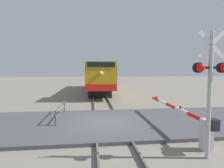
# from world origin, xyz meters

# --- Properties ---
(ground_plane) EXTENTS (160.00, 160.00, 0.00)m
(ground_plane) POSITION_xyz_m (0.00, 0.00, 0.00)
(ground_plane) COLOR gray
(rail_track_left) EXTENTS (0.08, 80.00, 0.15)m
(rail_track_left) POSITION_xyz_m (-0.72, 0.00, 0.07)
(rail_track_left) COLOR #59544C
(rail_track_left) RESTS_ON ground_plane
(rail_track_right) EXTENTS (0.08, 80.00, 0.15)m
(rail_track_right) POSITION_xyz_m (0.72, 0.00, 0.07)
(rail_track_right) COLOR #59544C
(rail_track_right) RESTS_ON ground_plane
(road_surface) EXTENTS (36.00, 5.93, 0.16)m
(road_surface) POSITION_xyz_m (0.00, 0.00, 0.08)
(road_surface) COLOR #47474C
(road_surface) RESTS_ON ground_plane
(locomotive) EXTENTS (3.04, 17.86, 3.87)m
(locomotive) POSITION_xyz_m (0.00, 15.49, 2.02)
(locomotive) COLOR black
(locomotive) RESTS_ON ground_plane
(crossing_signal) EXTENTS (1.18, 0.33, 4.32)m
(crossing_signal) POSITION_xyz_m (3.00, -4.34, 2.71)
(crossing_signal) COLOR #ADADB2
(crossing_signal) RESTS_ON ground_plane
(crossing_gate) EXTENTS (0.36, 6.46, 1.30)m
(crossing_gate) POSITION_xyz_m (3.37, -2.82, 0.82)
(crossing_gate) COLOR silver
(crossing_gate) RESTS_ON ground_plane
(guard_railing) EXTENTS (0.08, 3.13, 0.95)m
(guard_railing) POSITION_xyz_m (-2.76, 1.02, 0.63)
(guard_railing) COLOR #4C4742
(guard_railing) RESTS_ON ground_plane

